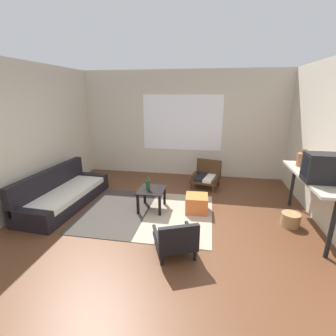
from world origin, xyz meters
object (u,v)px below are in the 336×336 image
Objects in this scene: armchair_striped_foreground at (176,239)px; wicker_basket at (290,220)px; armchair_by_window at (207,175)px; console_shelf at (312,181)px; coffee_table at (152,194)px; ottoman_orange at (197,204)px; glass_bottle at (148,185)px; couch at (63,195)px; crt_television at (324,168)px; clay_vase at (303,159)px.

armchair_striped_foreground is 2.10m from wicker_basket.
console_shelf is (1.66, -1.59, 0.53)m from armchair_by_window.
coffee_table reaches higher than ottoman_orange.
glass_bottle is at bearing -149.55° from coffee_table.
armchair_by_window is 1.38m from ottoman_orange.
armchair_striped_foreground is (0.65, -1.29, -0.07)m from coffee_table.
ottoman_orange is (2.63, 0.16, -0.05)m from couch.
console_shelf is 0.42m from crt_television.
coffee_table is at bearing 30.45° from glass_bottle.
coffee_table is at bearing -125.11° from armchair_by_window.
wicker_basket is at bearing -3.61° from glass_bottle.
wicker_basket is (1.58, -0.24, -0.05)m from ottoman_orange.
wicker_basket is at bearing -176.13° from console_shelf.
coffee_table is 1.77× the size of clay_vase.
couch is at bearing -151.24° from armchair_by_window.
crt_television is (4.44, -0.36, 0.90)m from couch.
clay_vase is at bearing 7.84° from glass_bottle.
couch is 4.54m from clay_vase.
clay_vase is 1.08m from wicker_basket.
crt_television is (2.66, -0.46, 0.79)m from coffee_table.
console_shelf is at bearing 89.37° from crt_television.
couch is at bearing 179.14° from console_shelf.
armchair_by_window is at bearing 82.61° from armchair_striped_foreground.
wicker_basket is at bearing -4.47° from coffee_table.
coffee_table is 0.86m from ottoman_orange.
crt_television is at bearing -50.38° from wicker_basket.
couch reaches higher than ottoman_orange.
glass_bottle reaches higher than armchair_striped_foreground.
armchair_striped_foreground reaches higher than ottoman_orange.
armchair_by_window is at bearing 131.42° from crt_television.
clay_vase reaches higher than wicker_basket.
clay_vase is at bearing 38.96° from armchair_striped_foreground.
ottoman_orange is 0.97m from glass_bottle.
crt_television is 1.06m from wicker_basket.
console_shelf reaches higher than wicker_basket.
couch is 5.23× the size of ottoman_orange.
crt_television reaches higher than glass_bottle.
armchair_striped_foreground is 2.34× the size of wicker_basket.
armchair_striped_foreground is 2.70m from clay_vase.
coffee_table is 0.78× the size of armchair_striped_foreground.
ottoman_orange is at bearing 81.39° from armchair_striped_foreground.
couch reaches higher than coffee_table.
couch reaches higher than glass_bottle.
coffee_table is 2.77m from clay_vase.
ottoman_orange is 2.11m from crt_television.
clay_vase reaches higher than glass_bottle.
wicker_basket is (-0.23, -0.53, -0.91)m from clay_vase.
armchair_by_window is 1.05× the size of armchair_striped_foreground.
couch is 4.54m from crt_television.
glass_bottle reaches higher than coffee_table.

